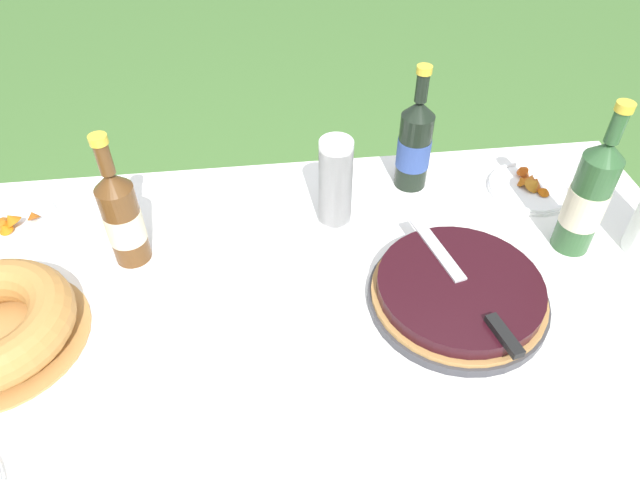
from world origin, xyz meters
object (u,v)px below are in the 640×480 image
snack_plate_near (3,225)px  snack_plate_right (530,187)px  berry_tart (458,292)px  serving_knife (470,291)px  cider_bottle_amber (122,217)px  juice_bottle_red (415,144)px  cup_stack (335,184)px  cider_bottle_green (588,197)px

snack_plate_near → snack_plate_right: 1.21m
berry_tart → serving_knife: serving_knife is taller
cider_bottle_amber → juice_bottle_red: (0.64, 0.18, 0.00)m
berry_tart → serving_knife: (0.01, -0.03, 0.04)m
cider_bottle_amber → snack_plate_right: size_ratio=1.53×
berry_tart → snack_plate_right: 0.42m
cup_stack → snack_plate_near: size_ratio=0.95×
cider_bottle_green → snack_plate_right: bearing=93.7°
berry_tart → cup_stack: (-0.20, 0.26, 0.08)m
cup_stack → snack_plate_right: cup_stack is taller
cider_bottle_amber → cup_stack: bearing=7.7°
snack_plate_near → cider_bottle_green: bearing=-9.4°
snack_plate_right → berry_tart: bearing=-130.7°
serving_knife → snack_plate_right: size_ratio=1.90×
serving_knife → cup_stack: (-0.21, 0.29, 0.04)m
serving_knife → juice_bottle_red: bearing=-12.3°
cider_bottle_amber → snack_plate_right: cider_bottle_amber is taller
serving_knife → snack_plate_near: size_ratio=1.64×
berry_tart → cider_bottle_amber: cider_bottle_amber is taller
cider_bottle_amber → berry_tart: bearing=-17.9°
berry_tart → cup_stack: size_ratio=1.61×
cider_bottle_green → juice_bottle_red: bearing=138.6°
cup_stack → snack_plate_near: (-0.73, 0.07, -0.10)m
serving_knife → cup_stack: size_ratio=1.72×
cider_bottle_green → cider_bottle_amber: (-0.93, 0.08, -0.02)m
serving_knife → cider_bottle_green: (0.28, 0.16, 0.07)m
berry_tart → snack_plate_right: bearing=49.3°
berry_tart → cider_bottle_amber: (-0.64, 0.21, 0.08)m
snack_plate_near → cup_stack: bearing=-5.1°
berry_tart → snack_plate_right: (0.28, 0.32, -0.02)m
juice_bottle_red → cider_bottle_amber: bearing=-164.3°
cider_bottle_amber → juice_bottle_red: bearing=15.7°
juice_bottle_red → berry_tart: bearing=-89.9°
cup_stack → cider_bottle_green: (0.49, -0.14, 0.02)m
cider_bottle_amber → juice_bottle_red: 0.66m
cup_stack → snack_plate_near: bearing=174.9°
cider_bottle_green → juice_bottle_red: 0.39m
berry_tart → serving_knife: size_ratio=0.94×
serving_knife → cup_stack: cup_stack is taller
cider_bottle_green → juice_bottle_red: (-0.29, 0.26, -0.02)m
berry_tart → cider_bottle_green: cider_bottle_green is taller
berry_tart → cider_bottle_green: (0.29, 0.13, 0.10)m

